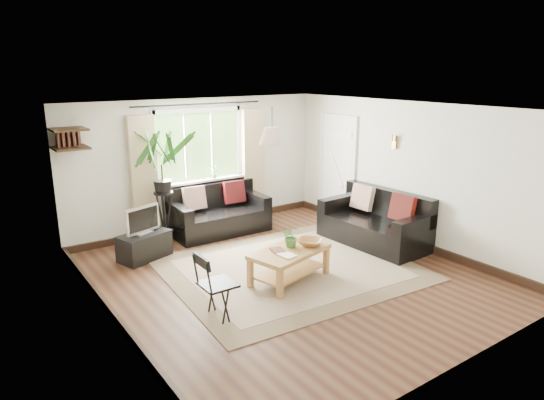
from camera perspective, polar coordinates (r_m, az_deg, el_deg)
floor at (r=7.13m, az=1.87°, el=-8.87°), size 5.50×5.50×0.00m
ceiling at (r=6.53m, az=2.05°, el=10.74°), size 5.50×5.50×0.00m
wall_back at (r=9.02m, az=-8.61°, el=4.15°), size 5.00×0.02×2.40m
wall_front at (r=4.93m, az=21.65°, el=-6.24°), size 5.00×0.02×2.40m
wall_left at (r=5.65m, az=-18.81°, el=-3.24°), size 0.02×5.50×2.40m
wall_right at (r=8.43m, az=15.69°, el=2.97°), size 0.02×5.50×2.40m
rug at (r=7.34m, az=2.13°, el=-8.06°), size 3.72×3.26×0.02m
window at (r=8.93m, az=-8.59°, el=6.31°), size 2.50×0.16×2.16m
door at (r=9.59m, az=7.67°, el=3.62°), size 0.06×0.96×2.06m
corner_shelf at (r=7.94m, az=-22.74°, el=6.68°), size 0.50×0.50×0.34m
pendant_lamp at (r=6.88m, az=-0.00°, el=8.06°), size 0.36×0.36×0.54m
wall_sconce at (r=8.48m, az=14.09°, el=6.85°), size 0.12×0.12×0.28m
sofa_back at (r=8.85m, az=-6.19°, el=-1.29°), size 1.75×0.91×0.81m
sofa_right at (r=8.39m, az=11.88°, el=-2.29°), size 1.87×1.00×0.86m
coffee_table at (r=6.88m, az=2.07°, el=-7.67°), size 1.27×0.89×0.47m
table_plant at (r=6.84m, az=2.30°, el=-4.29°), size 0.29×0.26×0.31m
bowl at (r=6.96m, az=4.49°, el=-4.96°), size 0.48×0.48×0.09m
book_a at (r=6.51m, az=1.18°, el=-6.69°), size 0.20×0.26×0.02m
book_b at (r=6.69m, az=0.00°, el=-6.05°), size 0.22×0.26×0.02m
tv_stand at (r=7.91m, az=-14.77°, el=-5.26°), size 0.88×0.65×0.42m
tv at (r=7.77m, az=-14.99°, el=-2.22°), size 0.63×0.37×0.46m
palm_stand at (r=8.32m, az=-12.71°, el=1.40°), size 0.93×0.93×1.94m
folding_chair at (r=5.87m, az=-6.38°, el=-9.96°), size 0.44×0.44×0.84m
sill_plant at (r=9.06m, az=-6.82°, el=3.38°), size 0.14×0.10×0.27m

